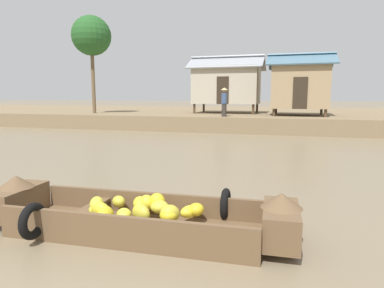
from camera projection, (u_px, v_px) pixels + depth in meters
name	position (u px, v px, depth m)	size (l,w,h in m)	color
ground_plane	(238.00, 161.00, 10.84)	(300.00, 300.00, 0.00)	#7A6B51
riverbank_strip	(271.00, 116.00, 27.54)	(160.00, 20.00, 0.90)	#7F6B4C
banana_boat	(136.00, 216.00, 5.05)	(4.79, 2.01, 0.77)	brown
stilt_house_left	(227.00, 84.00, 23.42)	(5.10, 3.48, 3.95)	#4C3826
stilt_house_mid_left	(300.00, 85.00, 20.43)	(3.95, 3.66, 3.74)	#4C3826
palm_tree_near	(91.00, 36.00, 22.60)	(2.64, 2.64, 6.54)	brown
vendor_person	(224.00, 100.00, 19.27)	(0.44, 0.44, 1.66)	#332D28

